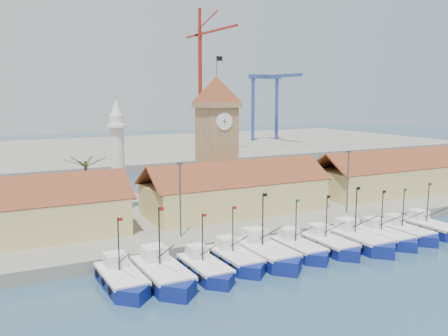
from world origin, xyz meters
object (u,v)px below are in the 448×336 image
boat_0 (122,281)px  minaret (117,156)px  boat_5 (300,249)px  clock_tower (217,137)px

boat_0 → minaret: size_ratio=0.58×
boat_5 → clock_tower: 25.51m
boat_0 → boat_5: size_ratio=1.05×
boat_5 → minaret: (-14.16, 24.88, 9.02)m
clock_tower → minaret: 15.30m
boat_0 → clock_tower: size_ratio=0.42×
clock_tower → minaret: clock_tower is taller
boat_0 → boat_5: (21.05, 0.12, -0.03)m
boat_5 → minaret: bearing=119.6°
boat_5 → clock_tower: (0.84, 22.88, 11.25)m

